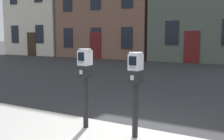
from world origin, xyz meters
name	(u,v)px	position (x,y,z in m)	size (l,w,h in m)	color
ground_plane	(135,139)	(0.00, 0.00, 0.00)	(160.00, 160.00, 0.00)	#28282B
parking_meter_near_kerb	(85,74)	(-0.83, -0.26, 1.09)	(0.22, 0.25, 1.39)	black
parking_meter_twin_adjacent	(135,79)	(0.12, -0.26, 1.07)	(0.22, 0.25, 1.35)	black
townhouse_brownstone	(48,0)	(-16.91, 16.57, 5.30)	(6.16, 5.83, 10.60)	beige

